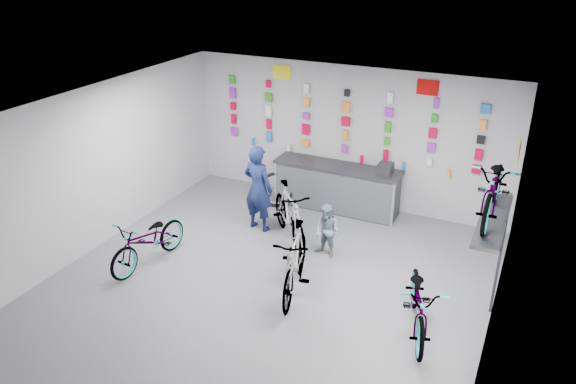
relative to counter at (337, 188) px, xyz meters
The scene contains 20 objects.
floor 3.57m from the counter, 90.00° to the right, with size 8.00×8.00×0.00m, color #56565B.
ceiling 4.34m from the counter, 90.00° to the right, with size 8.00×8.00×0.00m, color white.
wall_back 1.11m from the counter, 90.00° to the left, with size 7.00×7.00×0.00m, color #AFAFB1.
wall_left 5.08m from the counter, 134.67° to the right, with size 8.00×8.00×0.00m, color #AFAFB1.
wall_right 5.08m from the counter, 45.33° to the right, with size 8.00×8.00×0.00m, color #AFAFB1.
counter is the anchor object (origin of this frame).
merch_wall 1.36m from the counter, 93.26° to the left, with size 5.57×0.08×1.56m.
wall_bracket 4.18m from the counter, 35.12° to the right, with size 0.39×1.90×2.00m.
sign_left 2.73m from the counter, 163.67° to the left, with size 0.42×0.02×0.30m, color #E5EE14.
sign_right 2.78m from the counter, 15.36° to the left, with size 0.42×0.02×0.30m, color #B40807.
sign_side 4.72m from the counter, 33.92° to the right, with size 0.02×0.40×0.30m, color #E5EE14.
bike_left 4.13m from the counter, 122.08° to the right, with size 0.61×1.76×0.93m, color gray.
bike_center 3.21m from the counter, 81.23° to the right, with size 0.53×1.89×1.13m, color gray.
bike_right 4.17m from the counter, 52.43° to the right, with size 0.64×1.85×0.97m, color gray.
bike_service 1.71m from the counter, 100.83° to the right, with size 0.53×1.86×1.12m, color gray.
bike_wall 4.30m from the counter, 35.76° to the right, with size 0.63×1.80×0.95m, color gray.
clerk 1.87m from the counter, 126.39° to the right, with size 0.64×0.42×1.75m, color #121A43.
customer 1.98m from the counter, 74.26° to the right, with size 0.49×0.38×1.02m, color slate.
spare_wheel 1.31m from the counter, 163.49° to the right, with size 0.83×0.57×0.75m.
register 1.19m from the counter, ahead, with size 0.28×0.30×0.22m, color black.
Camera 1 is at (3.72, -6.69, 5.33)m, focal length 35.00 mm.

